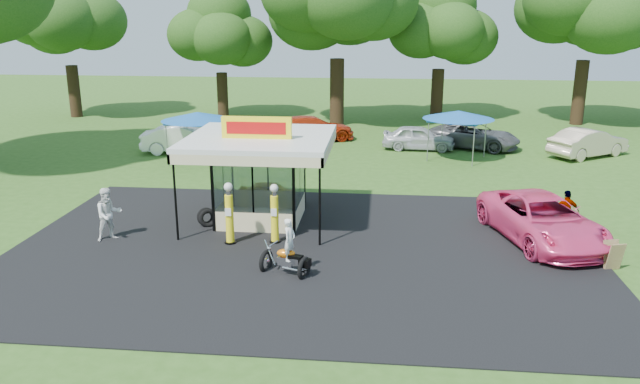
# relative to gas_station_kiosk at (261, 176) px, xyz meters

# --- Properties ---
(ground) EXTENTS (120.00, 120.00, 0.00)m
(ground) POSITION_rel_gas_station_kiosk_xyz_m (2.00, -4.99, -1.78)
(ground) COLOR #31571B
(ground) RESTS_ON ground
(asphalt_apron) EXTENTS (20.00, 14.00, 0.04)m
(asphalt_apron) POSITION_rel_gas_station_kiosk_xyz_m (2.00, -2.99, -1.76)
(asphalt_apron) COLOR black
(asphalt_apron) RESTS_ON ground
(gas_station_kiosk) EXTENTS (5.40, 5.40, 4.18)m
(gas_station_kiosk) POSITION_rel_gas_station_kiosk_xyz_m (0.00, 0.00, 0.00)
(gas_station_kiosk) COLOR white
(gas_station_kiosk) RESTS_ON ground
(gas_pump_left) EXTENTS (0.42, 0.42, 2.24)m
(gas_pump_left) POSITION_rel_gas_station_kiosk_xyz_m (-0.61, -2.67, -0.71)
(gas_pump_left) COLOR black
(gas_pump_left) RESTS_ON ground
(gas_pump_right) EXTENTS (0.40, 0.40, 2.17)m
(gas_pump_right) POSITION_rel_gas_station_kiosk_xyz_m (0.95, -2.41, -0.74)
(gas_pump_right) COLOR black
(gas_pump_right) RESTS_ON ground
(motorcycle) EXTENTS (1.69, 1.21, 1.91)m
(motorcycle) POSITION_rel_gas_station_kiosk_xyz_m (1.83, -5.10, -1.04)
(motorcycle) COLOR black
(motorcycle) RESTS_ON ground
(spare_tires) EXTENTS (0.91, 0.80, 0.73)m
(spare_tires) POSITION_rel_gas_station_kiosk_xyz_m (-1.93, -0.92, -1.43)
(spare_tires) COLOR black
(spare_tires) RESTS_ON ground
(a_frame_sign) EXTENTS (0.56, 0.59, 0.93)m
(a_frame_sign) POSITION_rel_gas_station_kiosk_xyz_m (12.00, -3.66, -1.31)
(a_frame_sign) COLOR #593819
(a_frame_sign) RESTS_ON ground
(kiosk_car) EXTENTS (2.82, 1.13, 0.96)m
(kiosk_car) POSITION_rel_gas_station_kiosk_xyz_m (-0.00, 2.21, -1.30)
(kiosk_car) COLOR yellow
(kiosk_car) RESTS_ON ground
(pink_sedan) EXTENTS (4.19, 6.41, 1.64)m
(pink_sedan) POSITION_rel_gas_station_kiosk_xyz_m (10.34, -1.26, -0.96)
(pink_sedan) COLOR #FD4486
(pink_sedan) RESTS_ON ground
(spectator_west) EXTENTS (1.19, 1.16, 1.93)m
(spectator_west) POSITION_rel_gas_station_kiosk_xyz_m (-4.99, -2.69, -0.82)
(spectator_west) COLOR white
(spectator_west) RESTS_ON ground
(spectator_east_b) EXTENTS (1.00, 0.51, 1.63)m
(spectator_east_b) POSITION_rel_gas_station_kiosk_xyz_m (11.43, -0.27, -0.97)
(spectator_east_b) COLOR gray
(spectator_east_b) RESTS_ON ground
(bg_car_a) EXTENTS (5.12, 2.41, 1.62)m
(bg_car_a) POSITION_rel_gas_station_kiosk_xyz_m (-6.76, 11.64, -0.97)
(bg_car_a) COLOR white
(bg_car_a) RESTS_ON ground
(bg_car_b) EXTENTS (5.81, 3.98, 1.56)m
(bg_car_b) POSITION_rel_gas_station_kiosk_xyz_m (0.16, 15.87, -1.00)
(bg_car_b) COLOR red
(bg_car_b) RESTS_ON ground
(bg_car_c) EXTENTS (4.34, 1.98, 1.44)m
(bg_car_c) POSITION_rel_gas_station_kiosk_xyz_m (6.75, 13.86, -1.06)
(bg_car_c) COLOR silver
(bg_car_c) RESTS_ON ground
(bg_car_d) EXTENTS (5.91, 4.41, 1.49)m
(bg_car_d) POSITION_rel_gas_station_kiosk_xyz_m (10.07, 14.64, -1.04)
(bg_car_d) COLOR #5A5A5C
(bg_car_d) RESTS_ON ground
(bg_car_e) EXTENTS (4.99, 4.15, 1.61)m
(bg_car_e) POSITION_rel_gas_station_kiosk_xyz_m (16.17, 12.94, -0.98)
(bg_car_e) COLOR beige
(bg_car_e) RESTS_ON ground
(tent_west) EXTENTS (3.90, 3.90, 2.73)m
(tent_west) POSITION_rel_gas_station_kiosk_xyz_m (-5.29, 9.53, 0.68)
(tent_west) COLOR gray
(tent_west) RESTS_ON ground
(tent_east) EXTENTS (3.88, 3.88, 2.71)m
(tent_east) POSITION_rel_gas_station_kiosk_xyz_m (8.72, 11.55, 0.67)
(tent_east) COLOR gray
(tent_east) RESTS_ON ground
(oak_far_a) EXTENTS (9.33, 9.33, 11.05)m
(oak_far_a) POSITION_rel_gas_station_kiosk_xyz_m (-19.22, 23.39, 5.25)
(oak_far_a) COLOR black
(oak_far_a) RESTS_ON ground
(oak_far_b) EXTENTS (8.03, 8.03, 9.58)m
(oak_far_b) POSITION_rel_gas_station_kiosk_xyz_m (-7.63, 23.86, 4.33)
(oak_far_b) COLOR black
(oak_far_b) RESTS_ON ground
(oak_far_c) EXTENTS (11.31, 11.31, 13.32)m
(oak_far_c) POSITION_rel_gas_station_kiosk_xyz_m (1.28, 21.77, 6.67)
(oak_far_c) COLOR black
(oak_far_c) RESTS_ON ground
(oak_far_d) EXTENTS (8.67, 8.67, 10.32)m
(oak_far_d) POSITION_rel_gas_station_kiosk_xyz_m (8.68, 25.64, 4.80)
(oak_far_d) COLOR black
(oak_far_d) RESTS_ON ground
(oak_far_e) EXTENTS (10.71, 10.71, 12.75)m
(oak_far_e) POSITION_rel_gas_station_kiosk_xyz_m (18.63, 23.82, 6.35)
(oak_far_e) COLOR black
(oak_far_e) RESTS_ON ground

